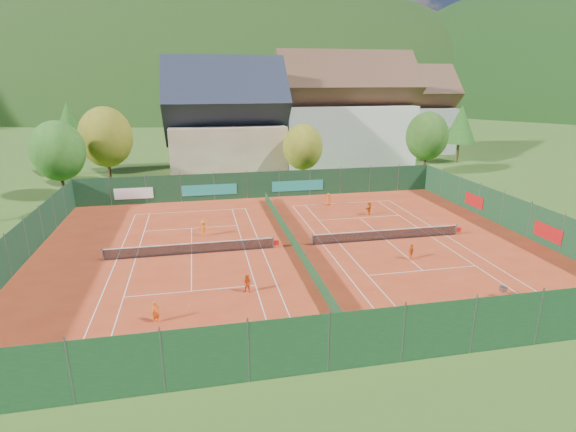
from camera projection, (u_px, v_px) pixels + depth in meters
The scene contains 31 objects.
ground at pixel (293, 247), 36.07m from camera, with size 600.00×600.00×0.00m, color #31551A.
clay_pad at pixel (293, 247), 36.06m from camera, with size 40.00×32.00×0.01m, color #B3371A.
court_markings_left at pixel (191, 254), 34.52m from camera, with size 11.03×23.83×0.00m.
court_markings_right at pixel (386, 240), 37.59m from camera, with size 11.03×23.83×0.00m.
tennis_net_left at pixel (193, 248), 34.41m from camera, with size 13.30×0.10×1.02m.
tennis_net_right at pixel (388, 234), 37.48m from camera, with size 13.30×0.10×1.02m.
court_divider at pixel (293, 241), 35.91m from camera, with size 0.03×28.80×1.00m.
fence_north at pixel (259, 185), 50.52m from camera, with size 40.00×0.10×3.00m.
fence_south at pixel (366, 339), 20.63m from camera, with size 40.00×0.04×3.00m.
fence_west at pixel (17, 247), 31.78m from camera, with size 0.04×32.00×3.00m.
fence_east at pixel (515, 215), 39.51m from camera, with size 0.09×32.00×3.00m.
chalet at pixel (226, 127), 61.64m from camera, with size 16.20×12.00×16.00m.
hotel_block_a at pixel (344, 116), 70.69m from camera, with size 21.60×11.00×17.25m.
hotel_block_b at pixel (404, 115), 81.09m from camera, with size 17.28×10.00×15.50m.
tree_west_front at pixel (58, 151), 48.99m from camera, with size 5.72×5.72×8.69m.
tree_west_mid at pixel (106, 137), 55.18m from camera, with size 6.44×6.44×9.78m.
tree_west_back at pixel (69, 126), 61.33m from camera, with size 5.60×5.60×10.00m.
tree_center at pixel (303, 147), 56.44m from camera, with size 5.01×5.01×7.60m.
tree_east_front at pixel (427, 136), 61.56m from camera, with size 5.72×5.72×8.69m.
tree_east_mid at pixel (461, 124), 70.78m from camera, with size 5.04×5.04×9.00m.
tree_east_back at pixel (392, 117), 76.54m from camera, with size 7.15×7.15×10.86m.
mountain_backdrop at pixel (258, 169), 271.84m from camera, with size 820.00×530.00×242.00m.
ball_hopper at pixel (503, 289), 27.57m from camera, with size 0.34×0.34×0.80m.
loose_ball_0 at pixel (190, 304), 26.82m from camera, with size 0.07×0.07×0.07m, color #CCD833.
loose_ball_1 at pixel (375, 293), 28.25m from camera, with size 0.07×0.07×0.07m, color #CCD833.
player_left_near at pixel (156, 312), 24.70m from camera, with size 0.46×0.30×1.27m, color orange.
player_left_mid at pixel (248, 284), 28.17m from camera, with size 0.60×0.47×1.23m, color #DE4813.
player_left_far at pixel (203, 228), 38.35m from camera, with size 0.92×0.53×1.43m, color orange.
player_right_near at pixel (411, 252), 33.37m from camera, with size 0.73×0.30×1.25m, color orange.
player_right_far_a at pixel (328, 199), 47.74m from camera, with size 0.65×0.42×1.33m, color #DF5413.
player_right_far_b at pixel (369, 208), 44.29m from camera, with size 1.26×0.40×1.36m, color #D65B13.
Camera 1 is at (-7.16, -32.98, 12.94)m, focal length 28.00 mm.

